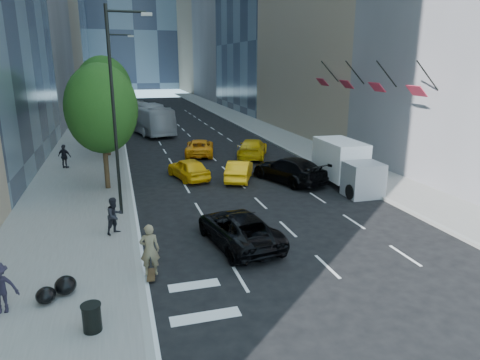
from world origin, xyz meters
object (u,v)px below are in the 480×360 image
object	(u,v)px
city_bus	(146,118)
trash_can	(92,318)
black_sedan_mercedes	(289,170)
box_truck	(346,164)
skateboarder	(150,253)
black_sedan_lincoln	(239,229)

from	to	relation	value
city_bus	trash_can	distance (m)	37.49
black_sedan_mercedes	city_bus	world-z (taller)	city_bus
box_truck	trash_can	xyz separation A→B (m)	(-14.71, -11.74, -0.87)
city_bus	box_truck	world-z (taller)	city_bus
box_truck	trash_can	world-z (taller)	box_truck
black_sedan_mercedes	box_truck	distance (m)	3.63
city_bus	trash_can	xyz separation A→B (m)	(-4.30, -37.23, -1.08)
box_truck	black_sedan_mercedes	bearing A→B (deg)	148.76
skateboarder	box_truck	xyz separation A→B (m)	(12.81, 8.74, 0.45)
black_sedan_lincoln	trash_can	xyz separation A→B (m)	(-5.80, -5.00, -0.16)
trash_can	city_bus	bearing A→B (deg)	83.41
box_truck	trash_can	size ratio (longest dim) A/B	7.40
black_sedan_lincoln	city_bus	distance (m)	32.28
black_sedan_mercedes	box_truck	bearing A→B (deg)	127.32
skateboarder	black_sedan_mercedes	world-z (taller)	skateboarder
black_sedan_lincoln	black_sedan_mercedes	distance (m)	10.49
black_sedan_lincoln	trash_can	size ratio (longest dim) A/B	6.43
black_sedan_lincoln	box_truck	size ratio (longest dim) A/B	0.87
trash_can	black_sedan_mercedes	bearing A→B (deg)	49.45
city_bus	skateboarder	bearing A→B (deg)	-107.20
black_sedan_lincoln	black_sedan_mercedes	bearing A→B (deg)	-132.53
black_sedan_lincoln	box_truck	world-z (taller)	box_truck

